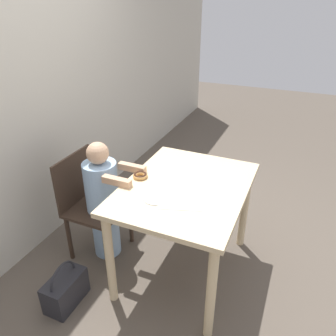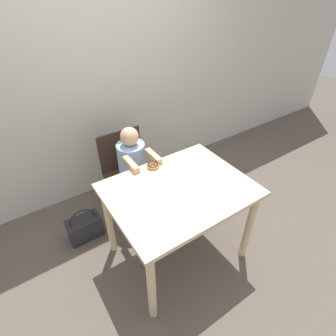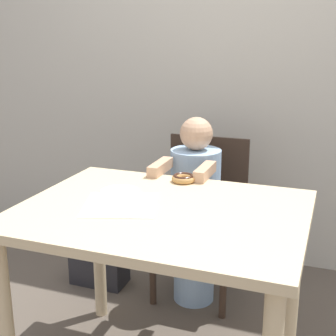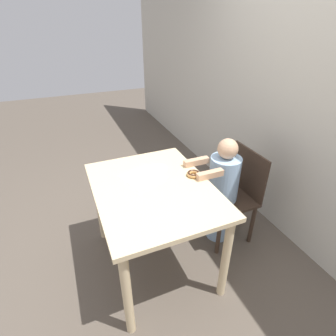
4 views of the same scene
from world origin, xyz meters
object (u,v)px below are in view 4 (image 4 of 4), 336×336
handbag (189,193)px  chair (233,193)px  child_figure (222,192)px  donut (194,174)px

handbag → chair: bearing=14.0°
child_figure → chair: bearing=90.0°
donut → handbag: size_ratio=0.30×
chair → child_figure: bearing=-90.0°
chair → handbag: chair is taller
chair → child_figure: 0.13m
chair → handbag: size_ratio=2.46×
child_figure → donut: bearing=-82.6°
child_figure → donut: (0.04, -0.31, 0.28)m
chair → donut: (0.04, -0.44, 0.33)m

